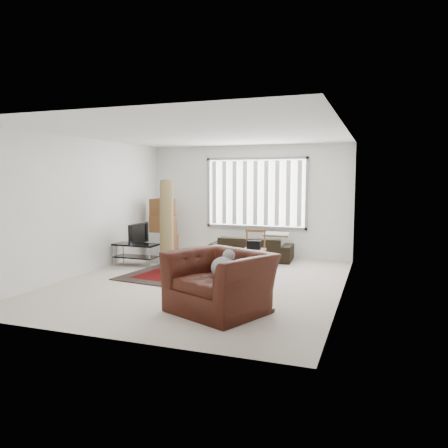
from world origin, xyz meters
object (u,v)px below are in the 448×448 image
(side_chair, at_px, (254,248))
(tv_stand, at_px, (136,250))
(sofa, at_px, (252,244))
(moving_boxes, at_px, (163,230))
(armchair, at_px, (220,278))

(side_chair, bearing_deg, tv_stand, -175.52)
(sofa, bearing_deg, moving_boxes, 2.77)
(armchair, bearing_deg, sofa, 123.67)
(side_chair, bearing_deg, sofa, 103.74)
(moving_boxes, height_order, sofa, moving_boxes)
(sofa, relative_size, side_chair, 2.26)
(tv_stand, relative_size, side_chair, 1.16)
(moving_boxes, height_order, armchair, moving_boxes)
(side_chair, distance_m, armchair, 2.93)
(tv_stand, bearing_deg, sofa, 34.33)
(sofa, bearing_deg, tv_stand, 30.65)
(sofa, xyz_separation_m, side_chair, (0.36, -1.09, 0.10))
(moving_boxes, distance_m, sofa, 2.22)
(side_chair, height_order, armchair, armchair)
(tv_stand, xyz_separation_m, side_chair, (2.56, 0.42, 0.11))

